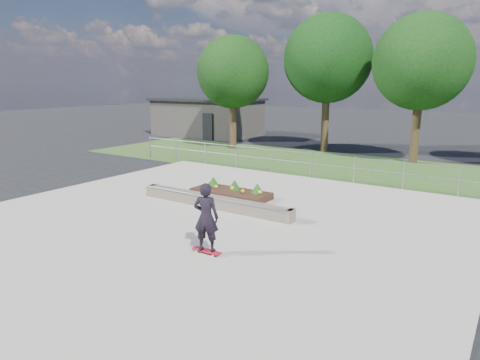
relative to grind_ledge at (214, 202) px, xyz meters
name	(u,v)px	position (x,y,z in m)	size (l,w,h in m)	color
ground	(208,223)	(0.74, -1.28, -0.26)	(120.00, 120.00, 0.00)	black
grass_verge	(339,166)	(0.74, 9.72, -0.25)	(30.00, 8.00, 0.02)	#2E4E1F
concrete_slab	(208,222)	(0.74, -1.28, -0.23)	(15.00, 15.00, 0.06)	#9B968A
fence	(311,162)	(0.74, 6.22, 0.51)	(20.06, 0.06, 1.20)	gray
building	(207,117)	(-13.26, 16.71, 1.25)	(8.40, 5.40, 3.00)	#322F2D
tree_far_left	(233,72)	(-7.26, 11.72, 4.59)	(4.55, 4.55, 7.15)	#372316
tree_mid_left	(328,59)	(-1.76, 13.72, 5.34)	(5.25, 5.25, 8.25)	#382616
tree_mid_right	(422,62)	(3.74, 12.72, 4.97)	(4.90, 4.90, 7.70)	#312213
grind_ledge	(214,202)	(0.00, 0.00, 0.00)	(6.00, 0.44, 0.43)	brown
planter_bed	(231,192)	(-0.30, 1.50, -0.02)	(3.00, 1.20, 0.61)	black
skateboarder	(206,218)	(2.29, -3.31, 0.73)	(0.80, 0.59, 1.81)	silver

